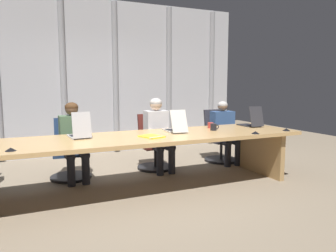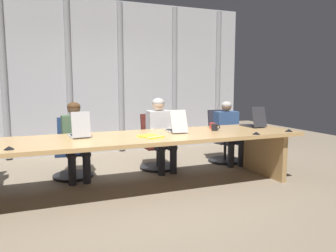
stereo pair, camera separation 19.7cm
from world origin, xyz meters
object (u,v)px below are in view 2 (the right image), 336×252
person_left_mid (76,136)px  coffee_mug_far (212,125)px  laptop_center (175,127)px  person_right_mid (228,129)px  person_center (160,130)px  laptop_right_mid (254,123)px  office_chair_center (157,148)px  office_chair_left_mid (73,155)px  coffee_mug_near (215,127)px  spiral_notepad (151,136)px  conference_mic_left_side (9,148)px  conference_mic_right_side (289,130)px  conference_mic_middle (256,133)px  laptop_left_mid (79,132)px  office_chair_right_mid (224,143)px

person_left_mid → coffee_mug_far: 2.05m
laptop_center → person_right_mid: (1.32, 0.69, -0.18)m
person_left_mid → person_center: (1.33, 0.00, 0.03)m
laptop_right_mid → office_chair_center: size_ratio=0.48×
office_chair_left_mid → person_right_mid: size_ratio=0.81×
coffee_mug_near → spiral_notepad: (-1.04, -0.19, -0.04)m
laptop_center → coffee_mug_near: bearing=-96.6°
laptop_center → office_chair_center: bearing=2.8°
laptop_right_mid → conference_mic_left_side: size_ratio=3.94×
laptop_right_mid → person_left_mid: person_left_mid is taller
office_chair_left_mid → person_left_mid: (0.04, -0.16, 0.31)m
coffee_mug_near → conference_mic_right_side: bearing=-26.6°
office_chair_center → conference_mic_middle: 1.77m
laptop_left_mid → spiral_notepad: (0.85, -0.33, -0.06)m
coffee_mug_near → person_right_mid: bearing=47.3°
office_chair_right_mid → coffee_mug_far: bearing=-43.9°
person_center → conference_mic_right_side: bearing=47.7°
laptop_left_mid → office_chair_center: bearing=-62.6°
coffee_mug_far → office_chair_center: bearing=131.0°
person_center → coffee_mug_far: (0.63, -0.58, 0.11)m
person_right_mid → coffee_mug_far: 0.88m
laptop_left_mid → person_left_mid: 0.68m
conference_mic_right_side → conference_mic_middle: bearing=-175.9°
office_chair_left_mid → person_left_mid: bearing=20.0°
office_chair_right_mid → spiral_notepad: (-1.80, -1.15, 0.40)m
coffee_mug_far → conference_mic_left_side: (-2.76, -0.63, -0.03)m
conference_mic_left_side → person_right_mid: bearing=19.5°
conference_mic_left_side → office_chair_right_mid: bearing=21.8°
laptop_left_mid → person_center: 1.51m
person_right_mid → conference_mic_left_side: 3.62m
coffee_mug_near → office_chair_center: bearing=119.5°
person_left_mid → spiral_notepad: person_left_mid is taller
laptop_left_mid → office_chair_center: size_ratio=0.46×
laptop_left_mid → conference_mic_left_side: (-0.77, -0.55, -0.05)m
laptop_left_mid → conference_mic_middle: (2.23, -0.66, -0.05)m
laptop_right_mid → office_chair_center: laptop_right_mid is taller
conference_mic_middle → spiral_notepad: conference_mic_middle is taller
office_chair_left_mid → person_center: size_ratio=0.76×
conference_mic_left_side → spiral_notepad: bearing=7.5°
office_chair_right_mid → coffee_mug_far: 1.08m
laptop_right_mid → conference_mic_left_side: bearing=101.6°
office_chair_center → conference_mic_left_side: office_chair_center is taller
person_left_mid → conference_mic_right_side: 3.08m
laptop_center → coffee_mug_far: laptop_center is taller
office_chair_left_mid → conference_mic_middle: bearing=62.9°
conference_mic_middle → coffee_mug_near: bearing=123.8°
laptop_right_mid → spiral_notepad: laptop_right_mid is taller
laptop_left_mid → conference_mic_left_side: laptop_left_mid is taller
office_chair_center → coffee_mug_far: bearing=41.0°
laptop_right_mid → office_chair_right_mid: bearing=4.9°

